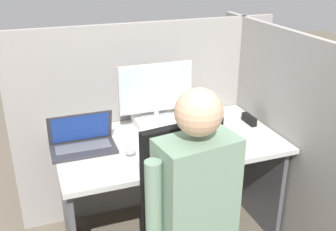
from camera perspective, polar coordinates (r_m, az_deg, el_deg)
The scene contains 12 objects.
cubicle_panel_back at distance 2.79m, azimuth -2.76°, elevation -0.64°, with size 1.86×0.04×1.37m.
cubicle_panel_right at distance 2.68m, azimuth 15.01°, elevation -2.44°, with size 0.04×1.42×1.37m.
desk at distance 2.51m, azimuth 0.10°, elevation -7.26°, with size 1.36×0.76×0.72m.
paper_box at distance 2.62m, azimuth -1.79°, elevation -0.78°, with size 0.29×0.24×0.06m.
monitor at distance 2.54m, azimuth -1.86°, elevation 3.58°, with size 0.49×0.20×0.36m.
laptop at distance 2.35m, azimuth -12.28°, elevation -3.85°, with size 0.37×0.21×0.22m.
mouse at distance 2.25m, azimuth -5.42°, elevation -5.39°, with size 0.06×0.04×0.03m.
stapler at distance 2.70m, azimuth 11.69°, elevation -0.55°, with size 0.04×0.14×0.05m.
carrot_toy at distance 2.23m, azimuth 6.49°, elevation -5.55°, with size 0.05×0.15×0.05m.
office_chair at distance 1.99m, azimuth 3.03°, elevation -16.46°, with size 0.54×0.58×1.04m.
person at distance 1.73m, azimuth 4.51°, elevation -13.95°, with size 0.48×0.45×1.31m.
coffee_mug at distance 2.70m, azimuth 6.03°, elevation 0.32°, with size 0.09×0.09×0.10m.
Camera 1 is at (-0.74, -1.66, 1.81)m, focal length 42.00 mm.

